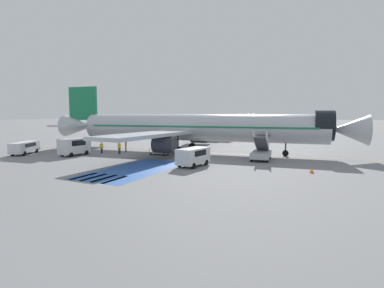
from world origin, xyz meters
TOP-DOWN VIEW (x-y plane):
  - ground_plane at (0.00, 0.00)m, footprint 600.00×600.00m
  - apron_leadline_yellow at (-1.37, 0.83)m, footprint 80.71×7.60m
  - apron_stand_patch_blue at (-1.37, -14.85)m, footprint 6.19×13.19m
  - apron_walkway_bar_0 at (-3.77, -19.77)m, footprint 0.44×3.60m
  - apron_walkway_bar_1 at (-2.57, -19.77)m, footprint 0.44×3.60m
  - apron_walkway_bar_2 at (-1.37, -19.77)m, footprint 0.44×3.60m
  - apron_walkway_bar_3 at (-0.17, -19.77)m, footprint 0.44×3.60m
  - airliner at (-1.97, 0.77)m, footprint 47.56×34.73m
  - boarding_stairs_forward at (9.18, -2.77)m, footprint 2.63×5.38m
  - fuel_tanker at (-6.82, 21.04)m, footprint 9.25×2.72m
  - service_van_0 at (3.27, -10.52)m, footprint 2.56×4.49m
  - service_van_1 at (-15.40, -9.54)m, footprint 2.24×4.36m
  - service_van_2 at (-23.03, -11.50)m, footprint 3.93×5.65m
  - baggage_cart at (-4.98, -4.00)m, footprint 2.66×1.61m
  - ground_crew_0 at (-10.86, -5.46)m, footprint 0.49×0.42m
  - ground_crew_1 at (-11.37, -3.25)m, footprint 0.47×0.46m
  - ground_crew_2 at (-13.53, -6.18)m, footprint 0.37×0.48m
  - traffic_cone_0 at (15.48, -9.13)m, footprint 0.44×0.44m

SIDE VIEW (x-z plane):
  - ground_plane at x=0.00m, z-range 0.00..0.00m
  - apron_leadline_yellow at x=-1.37m, z-range 0.00..0.01m
  - apron_stand_patch_blue at x=-1.37m, z-range 0.00..0.01m
  - apron_walkway_bar_0 at x=-3.77m, z-range 0.00..0.01m
  - apron_walkway_bar_1 at x=-2.57m, z-range 0.00..0.01m
  - apron_walkway_bar_2 at x=-1.37m, z-range 0.00..0.01m
  - apron_walkway_bar_3 at x=-0.17m, z-range 0.00..0.01m
  - traffic_cone_0 at x=15.48m, z-range 0.00..0.49m
  - baggage_cart at x=-4.98m, z-range -0.18..0.69m
  - ground_crew_2 at x=-13.53m, z-range 0.12..1.80m
  - boarding_stairs_forward at x=9.18m, z-range -0.96..2.91m
  - ground_crew_0 at x=-10.86m, z-range 0.13..1.87m
  - ground_crew_1 at x=-11.37m, z-range 0.14..1.93m
  - service_van_2 at x=-23.03m, z-range 0.20..1.97m
  - service_van_0 at x=3.27m, z-range 0.21..2.22m
  - service_van_1 at x=-15.40m, z-range 0.22..2.62m
  - fuel_tanker at x=-6.82m, z-range 0.01..3.39m
  - airliner at x=-1.97m, z-range -1.49..8.94m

